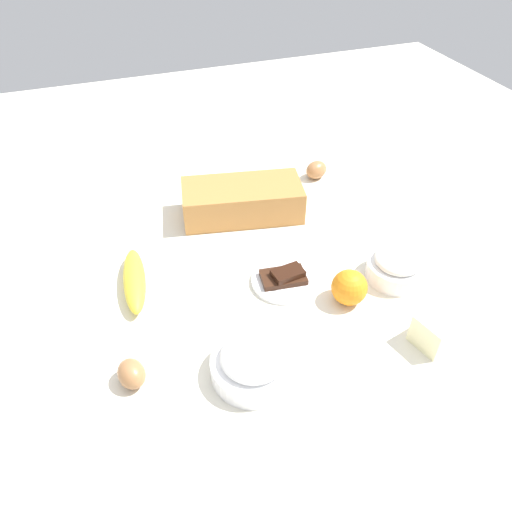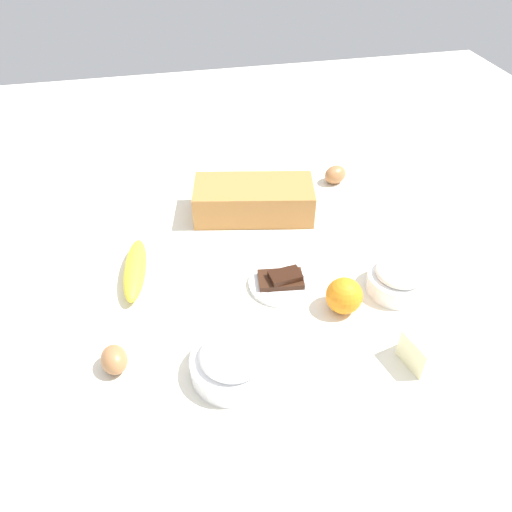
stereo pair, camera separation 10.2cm
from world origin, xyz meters
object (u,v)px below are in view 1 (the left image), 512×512
loaf_pan (242,200)px  egg_near_butter (132,374)px  sugar_bowl (253,363)px  egg_beside_bowl (316,170)px  orange_fruit (349,287)px  butter_block (440,328)px  banana (134,280)px  chocolate_plate (284,279)px  flour_bowl (397,266)px

loaf_pan → egg_near_butter: (-0.33, -0.40, -0.02)m
sugar_bowl → egg_beside_bowl: size_ratio=2.37×
egg_near_butter → sugar_bowl: bearing=-14.7°
orange_fruit → egg_beside_bowl: (0.14, 0.44, -0.01)m
egg_near_butter → loaf_pan: bearing=50.7°
sugar_bowl → butter_block: bearing=-7.1°
loaf_pan → banana: 0.33m
sugar_bowl → egg_near_butter: size_ratio=2.54×
orange_fruit → chocolate_plate: orange_fruit is taller
loaf_pan → egg_beside_bowl: bearing=32.9°
sugar_bowl → butter_block: size_ratio=1.62×
flour_bowl → loaf_pan: bearing=125.2°
chocolate_plate → egg_near_butter: bearing=-156.9°
egg_near_butter → orange_fruit: bearing=6.8°
sugar_bowl → banana: 0.32m
egg_near_butter → butter_block: bearing=-9.9°
flour_bowl → chocolate_plate: (-0.22, 0.06, -0.02)m
banana → orange_fruit: orange_fruit is taller
orange_fruit → egg_beside_bowl: size_ratio=1.15×
banana → chocolate_plate: 0.30m
sugar_bowl → orange_fruit: bearing=23.8°
flour_bowl → butter_block: 0.17m
loaf_pan → flour_bowl: bearing=-43.6°
orange_fruit → egg_beside_bowl: 0.46m
orange_fruit → flour_bowl: bearing=12.8°
flour_bowl → chocolate_plate: bearing=164.9°
flour_bowl → orange_fruit: size_ratio=1.72×
flour_bowl → sugar_bowl: (-0.36, -0.13, -0.00)m
butter_block → egg_beside_bowl: 0.59m
loaf_pan → orange_fruit: loaf_pan is taller
flour_bowl → orange_fruit: 0.13m
orange_fruit → sugar_bowl: bearing=-156.2°
flour_bowl → butter_block: flour_bowl is taller
butter_block → sugar_bowl: bearing=172.9°
loaf_pan → banana: size_ratio=1.58×
banana → egg_beside_bowl: bearing=26.8°
orange_fruit → egg_near_butter: (-0.43, -0.05, -0.01)m
loaf_pan → sugar_bowl: 0.47m
egg_beside_bowl → flour_bowl: bearing=-91.9°
egg_beside_bowl → butter_block: bearing=-93.1°
loaf_pan → egg_near_butter: bearing=-118.1°
flour_bowl → egg_beside_bowl: bearing=88.1°
butter_block → loaf_pan: bearing=112.8°
flour_bowl → egg_near_butter: bearing=-171.8°
banana → butter_block: size_ratio=2.11×
flour_bowl → chocolate_plate: 0.23m
loaf_pan → sugar_bowl: (-0.13, -0.45, -0.01)m
flour_bowl → egg_near_butter: 0.56m
egg_near_butter → chocolate_plate: egg_near_butter is taller
butter_block → egg_beside_bowl: butter_block is taller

